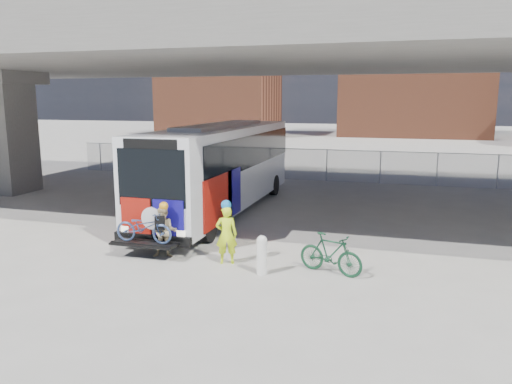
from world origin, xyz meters
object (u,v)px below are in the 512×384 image
at_px(bus, 222,162).
at_px(bike_parked, 331,254).
at_px(cyclist_tan, 165,231).
at_px(bollard, 262,254).
at_px(cyclist_hivis, 226,233).

height_order(bus, bike_parked, bus).
xyz_separation_m(cyclist_tan, bike_parked, (4.95, 0.00, -0.25)).
distance_m(bollard, bike_parked, 1.86).
bearing_deg(bollard, bus, 118.34).
height_order(cyclist_tan, bike_parked, cyclist_tan).
bearing_deg(bike_parked, bus, 59.43).
height_order(bus, cyclist_tan, bus).
height_order(bus, cyclist_hivis, bus).
xyz_separation_m(bollard, bike_parked, (1.77, 0.58, -0.02)).
xyz_separation_m(bollard, cyclist_tan, (-3.18, 0.58, 0.22)).
bearing_deg(bollard, cyclist_hivis, 154.49).
xyz_separation_m(bus, bike_parked, (5.49, -6.32, -1.55)).
bearing_deg(cyclist_tan, bus, 75.91).
xyz_separation_m(cyclist_hivis, bike_parked, (2.99, 0.00, -0.34)).
relative_size(bollard, cyclist_tan, 0.64).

